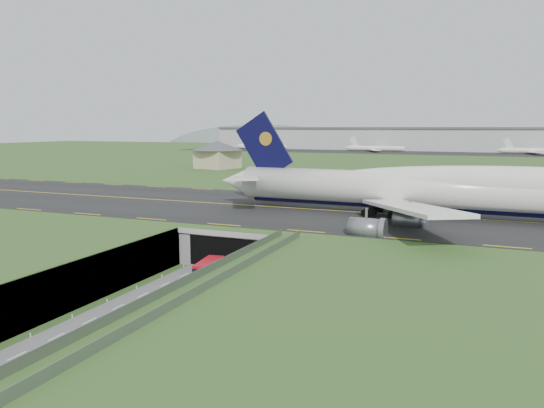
% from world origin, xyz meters
% --- Properties ---
extents(ground, '(900.00, 900.00, 0.00)m').
position_xyz_m(ground, '(0.00, 0.00, 0.00)').
color(ground, '#385A24').
rests_on(ground, ground).
extents(airfield_deck, '(800.00, 800.00, 6.00)m').
position_xyz_m(airfield_deck, '(0.00, 0.00, 3.00)').
color(airfield_deck, gray).
rests_on(airfield_deck, ground).
extents(trench_road, '(12.00, 75.00, 0.20)m').
position_xyz_m(trench_road, '(0.00, -7.50, 0.10)').
color(trench_road, slate).
rests_on(trench_road, ground).
extents(taxiway, '(800.00, 44.00, 0.18)m').
position_xyz_m(taxiway, '(0.00, 33.00, 6.09)').
color(taxiway, black).
rests_on(taxiway, airfield_deck).
extents(tunnel_portal, '(17.00, 22.30, 6.00)m').
position_xyz_m(tunnel_portal, '(0.00, 16.71, 3.33)').
color(tunnel_portal, gray).
rests_on(tunnel_portal, ground).
extents(guideway, '(3.00, 53.00, 7.05)m').
position_xyz_m(guideway, '(11.00, -19.11, 5.32)').
color(guideway, '#A8A8A3').
rests_on(guideway, ground).
extents(jumbo_jet, '(90.00, 58.72, 19.43)m').
position_xyz_m(jumbo_jet, '(31.64, 31.82, 11.22)').
color(jumbo_jet, silver).
rests_on(jumbo_jet, ground).
extents(shuttle_tram, '(3.56, 7.07, 2.78)m').
position_xyz_m(shuttle_tram, '(0.81, 1.90, 1.54)').
color(shuttle_tram, '#B20B16').
rests_on(shuttle_tram, ground).
extents(service_building, '(23.15, 23.15, 10.52)m').
position_xyz_m(service_building, '(-59.02, 116.13, 12.23)').
color(service_building, '#C1AB8B').
rests_on(service_building, ground).
extents(cargo_terminal, '(320.00, 67.00, 15.60)m').
position_xyz_m(cargo_terminal, '(-0.25, 299.41, 13.96)').
color(cargo_terminal, '#B2B2B2').
rests_on(cargo_terminal, ground).
extents(distant_hills, '(700.00, 91.00, 60.00)m').
position_xyz_m(distant_hills, '(64.38, 430.00, -4.00)').
color(distant_hills, slate).
rests_on(distant_hills, ground).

